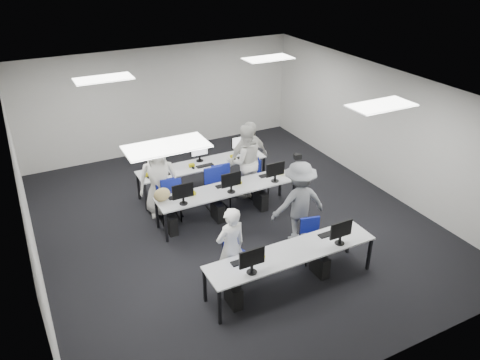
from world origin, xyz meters
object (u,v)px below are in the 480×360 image
chair_4 (256,185)px  student_0 (231,248)px  photographer (299,203)px  chair_1 (312,247)px  chair_5 (171,201)px  chair_2 (169,208)px  student_2 (159,179)px  chair_0 (239,266)px  desk_front (292,254)px  desk_mid (228,190)px  student_1 (245,161)px  chair_3 (217,197)px  chair_7 (251,179)px  student_3 (249,159)px  chair_6 (218,186)px

chair_4 → student_0: bearing=-134.8°
chair_4 → photographer: bearing=-101.8°
chair_4 → student_0: (-1.97, -2.66, 0.52)m
chair_1 → chair_5: 3.41m
chair_2 → photographer: 2.94m
student_2 → chair_0: bearing=-64.2°
chair_2 → desk_front: bearing=-64.9°
desk_mid → chair_0: 2.22m
chair_2 → student_1: bearing=10.0°
chair_3 → chair_2: bearing=178.4°
chair_3 → chair_4: (1.07, 0.11, -0.02)m
student_2 → desk_mid: bearing=-17.7°
chair_1 → student_2: size_ratio=0.47×
chair_4 → chair_7: size_ratio=1.09×
student_2 → student_3: 2.21m
desk_mid → chair_5: (-1.07, 0.73, -0.37)m
desk_front → student_2: size_ratio=1.80×
chair_1 → student_0: (-1.74, 0.02, 0.54)m
chair_3 → chair_6: (0.23, 0.46, -0.00)m
chair_4 → chair_7: 0.38m
chair_7 → chair_5: bearing=-162.2°
chair_6 → student_0: (-1.13, -3.02, 0.50)m
student_0 → chair_6: bearing=-118.8°
student_3 → photographer: size_ratio=1.06×
desk_front → chair_1: size_ratio=3.83×
desk_front → chair_6: chair_6 is taller
chair_6 → chair_7: size_ratio=1.15×
chair_4 → photographer: 2.10m
chair_2 → chair_3: chair_3 is taller
chair_4 → chair_5: bearing=166.9°
chair_4 → chair_7: chair_4 is taller
chair_2 → student_3: 2.23m
desk_mid → chair_7: 1.49m
desk_front → chair_6: (0.17, 3.51, -0.38)m
chair_5 → chair_3: bearing=-4.0°
chair_7 → chair_4: bearing=-88.8°
chair_7 → photographer: bearing=-82.1°
desk_mid → chair_3: (-0.06, 0.45, -0.37)m
chair_0 → student_1: bearing=41.7°
chair_4 → student_0: size_ratio=0.57×
student_3 → chair_1: bearing=-102.1°
student_3 → chair_4: bearing=-72.5°
chair_4 → student_3: student_3 is taller
chair_6 → student_1: size_ratio=0.53×
chair_0 → chair_5: 2.79m
chair_5 → student_2: 0.63m
chair_1 → chair_7: chair_7 is taller
chair_1 → chair_3: 2.71m
chair_0 → chair_5: bearing=77.6°
chair_3 → chair_5: size_ratio=1.00×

